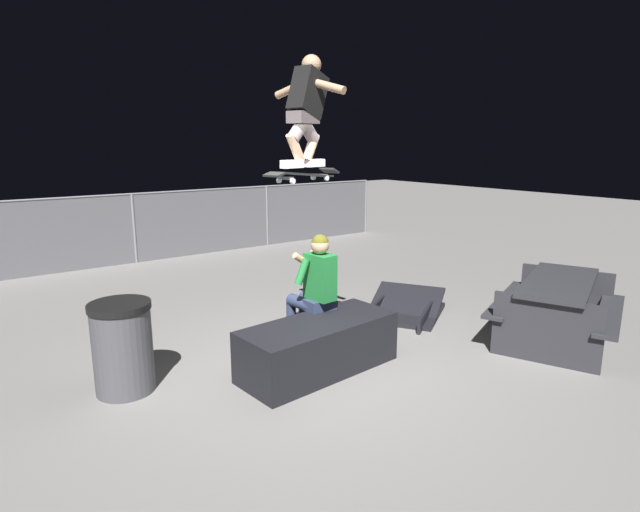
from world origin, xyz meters
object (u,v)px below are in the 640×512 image
(skater_airborne, at_px, (307,106))
(picnic_table_back, at_px, (558,300))
(ledge_box_main, at_px, (319,346))
(kicker_ramp, at_px, (404,310))
(person_sitting_on_ledge, at_px, (313,286))
(trash_bin, at_px, (123,347))
(skateboard, at_px, (303,175))

(skater_airborne, distance_m, picnic_table_back, 3.69)
(ledge_box_main, relative_size, kicker_ramp, 1.18)
(ledge_box_main, distance_m, picnic_table_back, 2.95)
(person_sitting_on_ledge, height_order, skater_airborne, skater_airborne)
(skater_airborne, height_order, picnic_table_back, skater_airborne)
(ledge_box_main, distance_m, skater_airborne, 2.46)
(ledge_box_main, xyz_separation_m, skater_airborne, (0.17, 0.43, 2.42))
(kicker_ramp, bearing_deg, trash_bin, -179.98)
(ledge_box_main, bearing_deg, skateboard, 74.83)
(ledge_box_main, bearing_deg, kicker_ramp, 20.18)
(picnic_table_back, xyz_separation_m, trash_bin, (-4.51, 1.74, -0.06))
(trash_bin, bearing_deg, person_sitting_on_ledge, -9.04)
(skateboard, bearing_deg, person_sitting_on_ledge, 1.21)
(skater_airborne, xyz_separation_m, picnic_table_back, (2.60, -1.44, -2.18))
(skater_airborne, bearing_deg, person_sitting_on_ledge, -10.65)
(skateboard, bearing_deg, skater_airborne, 16.24)
(ledge_box_main, xyz_separation_m, picnic_table_back, (2.77, -1.00, 0.23))
(trash_bin, bearing_deg, skateboard, -9.71)
(person_sitting_on_ledge, distance_m, skateboard, 1.23)
(skater_airborne, bearing_deg, kicker_ramp, 9.38)
(person_sitting_on_ledge, distance_m, picnic_table_back, 2.92)
(kicker_ramp, distance_m, picnic_table_back, 1.95)
(ledge_box_main, height_order, skateboard, skateboard)
(kicker_ramp, xyz_separation_m, trash_bin, (-3.75, -0.00, 0.38))
(person_sitting_on_ledge, relative_size, picnic_table_back, 0.66)
(skater_airborne, bearing_deg, picnic_table_back, -28.95)
(skater_airborne, distance_m, trash_bin, 2.96)
(ledge_box_main, height_order, skater_airborne, skater_airborne)
(ledge_box_main, xyz_separation_m, skateboard, (0.11, 0.42, 1.73))
(skater_airborne, bearing_deg, skateboard, -163.76)
(trash_bin, bearing_deg, kicker_ramp, 0.02)
(skateboard, height_order, trash_bin, skateboard)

